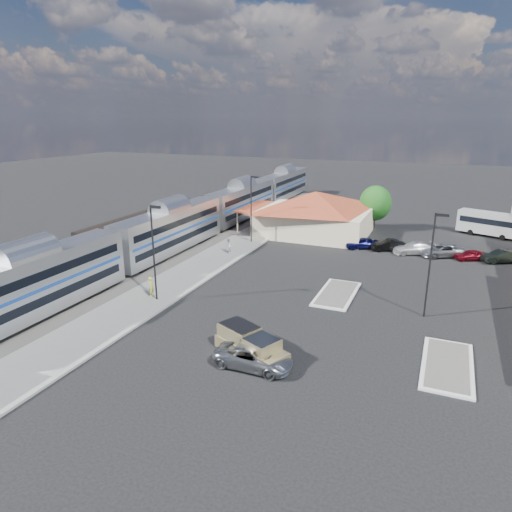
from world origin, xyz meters
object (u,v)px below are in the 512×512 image
at_px(pickup_truck, 251,345).
at_px(coach_bus, 498,224).
at_px(station_depot, 315,213).
at_px(suv, 254,357).

xyz_separation_m(pickup_truck, coach_bus, (18.61, 43.95, 1.02)).
bearing_deg(coach_bus, pickup_truck, 177.94).
relative_size(station_depot, pickup_truck, 3.01).
xyz_separation_m(suv, coach_bus, (17.90, 45.14, 1.21)).
bearing_deg(coach_bus, station_depot, 128.96).
bearing_deg(coach_bus, suv, 179.26).
distance_m(pickup_truck, coach_bus, 47.74).
xyz_separation_m(pickup_truck, suv, (0.71, -1.19, -0.18)).
distance_m(station_depot, pickup_truck, 36.53).
bearing_deg(pickup_truck, suv, -124.45).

